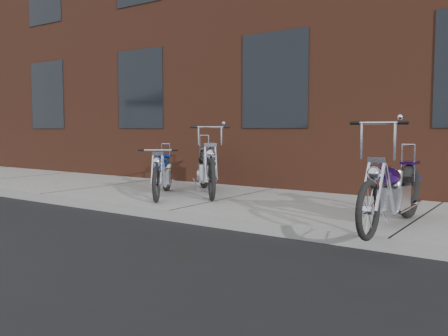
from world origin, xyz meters
The scene contains 6 objects.
ground centered at (0.00, 0.00, 0.00)m, with size 120.00×120.00×0.00m, color black.
sidewalk centered at (0.00, 1.50, 0.07)m, with size 22.00×3.00×0.15m, color slate.
building_brick centered at (0.00, 8.00, 4.00)m, with size 22.00×10.00×8.00m, color brown.
chopper_purple centered at (2.87, 0.60, 0.54)m, with size 0.53×2.17×1.21m.
chopper_blue centered at (-1.06, 1.03, 0.51)m, with size 1.23×1.68×0.87m.
chopper_third centered at (-0.64, 1.74, 0.57)m, with size 1.63×1.82×1.19m.
Camera 1 is at (4.35, -4.94, 1.28)m, focal length 38.00 mm.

